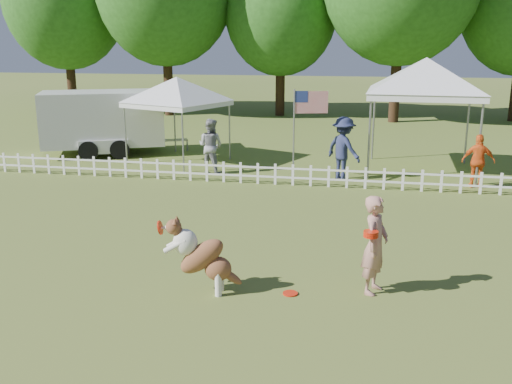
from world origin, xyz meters
TOP-DOWN VIEW (x-y plane):
  - ground at (0.00, 0.00)m, footprint 120.00×120.00m
  - picket_fence at (0.00, 7.00)m, footprint 22.00×0.08m
  - handler at (1.94, 0.25)m, footprint 0.55×0.68m
  - dog at (-0.74, -0.30)m, footprint 1.22×0.50m
  - frisbee_on_turf at (0.65, -0.10)m, footprint 0.25×0.25m
  - canopy_tent_left at (-4.45, 9.59)m, footprint 3.46×3.46m
  - canopy_tent_right at (3.38, 9.67)m, footprint 3.42×3.42m
  - cargo_trailer at (-7.48, 10.32)m, footprint 5.66×4.18m
  - flag_pole at (-0.30, 7.42)m, footprint 1.01×0.38m
  - spectator_a at (-2.93, 8.11)m, footprint 0.95×0.83m
  - spectator_b at (1.08, 8.03)m, footprint 1.34×1.28m
  - spectator_c at (4.77, 7.75)m, footprint 0.89×0.43m
  - tree_far_left at (-15.00, 22.00)m, footprint 6.60×6.60m
  - tree_left at (-9.00, 21.50)m, footprint 7.40×7.40m
  - tree_center_left at (-3.00, 22.50)m, footprint 6.00×6.00m

SIDE VIEW (x-z plane):
  - ground at x=0.00m, z-range 0.00..0.00m
  - frisbee_on_turf at x=0.65m, z-range 0.00..0.02m
  - picket_fence at x=0.00m, z-range 0.00..0.60m
  - dog at x=-0.74m, z-range 0.00..1.23m
  - spectator_c at x=4.77m, z-range 0.00..1.48m
  - handler at x=1.94m, z-range 0.00..1.60m
  - spectator_a at x=-2.93m, z-range 0.00..1.67m
  - spectator_b at x=1.08m, z-range 0.00..1.83m
  - cargo_trailer at x=-7.48m, z-range 0.00..2.28m
  - flag_pole at x=-0.30m, z-range 0.00..2.65m
  - canopy_tent_left at x=-4.45m, z-range 0.00..2.75m
  - canopy_tent_right at x=3.38m, z-range 0.00..3.39m
  - tree_center_left at x=-3.00m, z-range 0.00..9.80m
  - tree_far_left at x=-15.00m, z-range 0.00..11.00m
  - tree_left at x=-9.00m, z-range 0.00..12.00m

